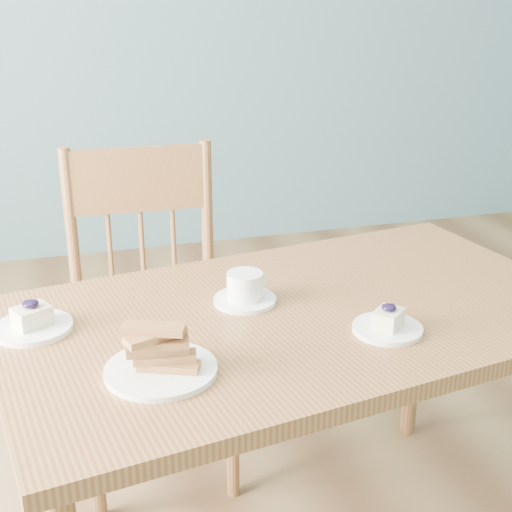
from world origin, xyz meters
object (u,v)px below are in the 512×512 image
biscotti_plate (160,358)px  dining_chair (151,316)px  cheesecake_plate_near (388,324)px  dining_table (298,338)px  coffee_cup (245,290)px  cheesecake_plate_far (33,323)px

biscotti_plate → dining_chair: bearing=84.1°
dining_chair → cheesecake_plate_near: 0.81m
dining_chair → biscotti_plate: bearing=-94.1°
dining_table → coffee_cup: coffee_cup is taller
dining_chair → cheesecake_plate_near: bearing=-55.8°
cheesecake_plate_near → coffee_cup: bearing=137.8°
cheesecake_plate_far → biscotti_plate: bearing=-47.3°
dining_chair → biscotti_plate: (-0.07, -0.69, 0.24)m
cheesecake_plate_near → dining_chair: bearing=122.4°
dining_table → coffee_cup: 0.16m
cheesecake_plate_near → cheesecake_plate_far: (-0.72, 0.21, 0.00)m
cheesecake_plate_near → cheesecake_plate_far: cheesecake_plate_far is taller
coffee_cup → biscotti_plate: (-0.24, -0.26, 0.00)m
coffee_cup → biscotti_plate: 0.35m
dining_chair → cheesecake_plate_far: (-0.30, -0.44, 0.23)m
dining_table → biscotti_plate: (-0.34, -0.19, 0.10)m
dining_table → cheesecake_plate_far: size_ratio=8.61×
cheesecake_plate_near → coffee_cup: size_ratio=1.02×
dining_table → coffee_cup: size_ratio=9.82×
dining_table → dining_chair: dining_chair is taller
cheesecake_plate_near → cheesecake_plate_far: 0.75m
dining_chair → biscotti_plate: size_ratio=4.52×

